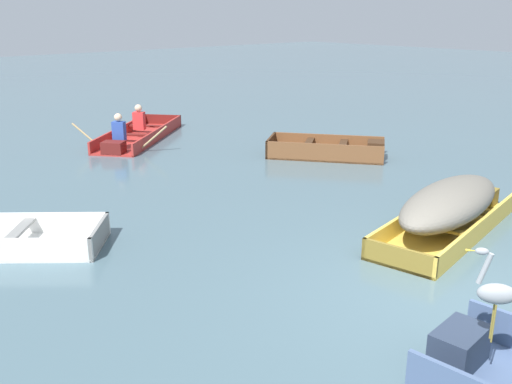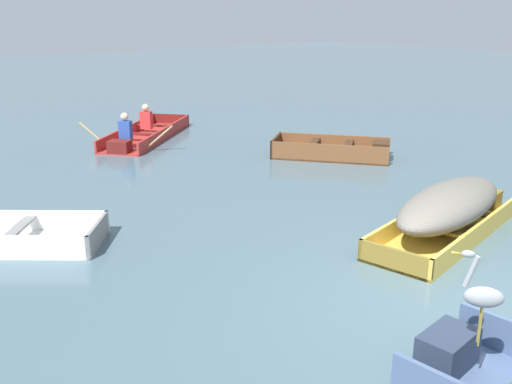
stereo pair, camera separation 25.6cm
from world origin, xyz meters
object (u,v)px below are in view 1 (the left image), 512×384
object	(u,v)px
skiff_yellow_near_moored	(450,206)
rowboat_red_with_crew	(137,135)
heron_on_dinghy	(495,291)
skiff_wooden_brown_far_moored	(332,151)

from	to	relation	value
skiff_yellow_near_moored	rowboat_red_with_crew	bearing A→B (deg)	91.97
rowboat_red_with_crew	heron_on_dinghy	world-z (taller)	heron_on_dinghy
heron_on_dinghy	skiff_yellow_near_moored	bearing A→B (deg)	35.17
rowboat_red_with_crew	heron_on_dinghy	distance (m)	10.94
skiff_yellow_near_moored	rowboat_red_with_crew	distance (m)	8.44
skiff_wooden_brown_far_moored	rowboat_red_with_crew	distance (m)	4.94
heron_on_dinghy	rowboat_red_with_crew	bearing A→B (deg)	75.45
skiff_yellow_near_moored	heron_on_dinghy	xyz separation A→B (m)	(-3.03, -2.14, 0.50)
skiff_yellow_near_moored	heron_on_dinghy	distance (m)	3.74
rowboat_red_with_crew	heron_on_dinghy	size ratio (longest dim) A/B	4.23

